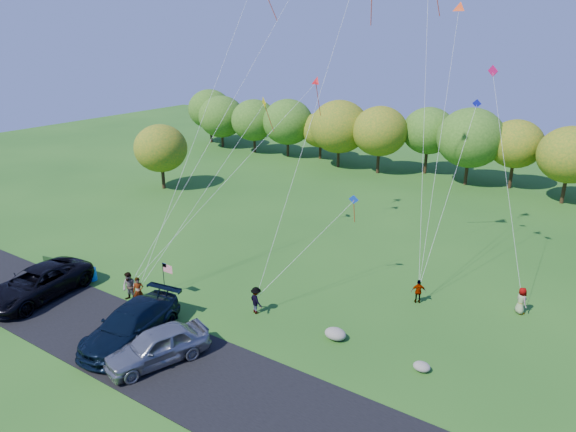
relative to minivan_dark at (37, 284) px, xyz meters
The scene contains 16 objects.
ground 11.09m from the minivan_dark, 19.93° to the left, with size 140.00×140.00×0.00m, color #215317.
asphalt_lane 10.43m from the minivan_dark, ahead, with size 44.00×6.00×0.06m, color black.
treeline 40.92m from the minivan_dark, 80.49° to the left, with size 76.36×28.09×8.57m.
minivan_dark is the anchor object (origin of this frame).
minivan_navy 8.75m from the minivan_dark, ahead, with size 2.66×6.55×1.90m, color black.
minivan_silver 11.40m from the minivan_dark, ahead, with size 2.15×5.34×1.82m, color gray.
flyer_a 6.66m from the minivan_dark, 26.46° to the left, with size 0.66×0.44×1.82m, color #4C4C59.
flyer_b 5.93m from the minivan_dark, 30.00° to the left, with size 0.94×0.73×1.94m, color #4C4C59.
flyer_c 14.04m from the minivan_dark, 26.01° to the left, with size 1.10×0.63×1.70m, color #4C4C59.
flyer_d 23.95m from the minivan_dark, 32.12° to the left, with size 0.91×0.38×1.55m, color #4C4C59.
flyer_e 29.84m from the minivan_dark, 29.94° to the left, with size 0.82×0.53×1.68m, color #4C4C59.
park_bench 4.12m from the minivan_dark, 133.60° to the left, with size 1.82×0.61×1.01m.
trash_barrel 3.60m from the minivan_dark, 79.25° to the left, with size 0.59×0.59×0.88m, color blue.
flag_assembly 8.16m from the minivan_dark, 35.25° to the left, with size 0.86×0.55×2.31m.
boulder_near 19.02m from the minivan_dark, 19.42° to the left, with size 1.24×0.97×0.62m, color gray.
boulder_far 23.72m from the minivan_dark, 15.18° to the left, with size 0.87×0.72×0.45m, color gray.
Camera 1 is at (18.83, -19.21, 15.89)m, focal length 32.00 mm.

